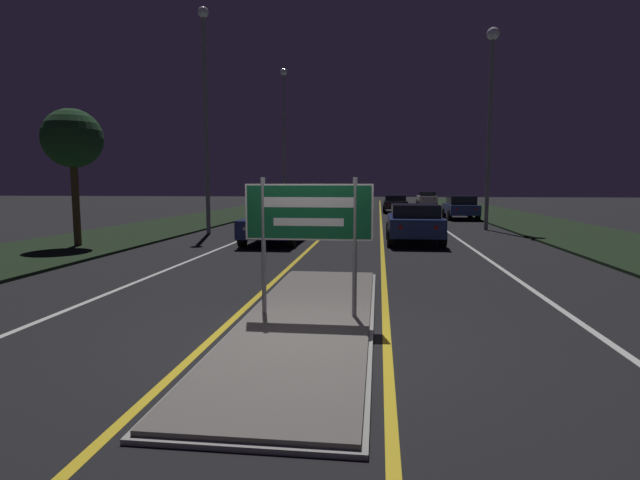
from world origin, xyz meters
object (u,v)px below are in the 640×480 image
car_receding_3 (427,198)px  car_receding_0 (414,222)px  streetlight_left_far (284,122)px  streetlight_left_near (205,100)px  car_approaching_0 (275,222)px  car_approaching_1 (314,209)px  car_receding_2 (395,203)px  car_receding_1 (461,207)px  car_approaching_2 (327,202)px  streetlight_right_near (491,96)px  highway_sign (309,219)px

car_receding_3 → car_receding_0: bearing=-96.1°
streetlight_left_far → streetlight_left_near: bearing=-89.7°
streetlight_left_far → car_approaching_0: 22.35m
car_approaching_1 → car_receding_2: bearing=63.9°
car_approaching_1 → streetlight_left_near: bearing=-115.8°
car_receding_2 → car_receding_3: car_receding_3 is taller
car_receding_1 → car_approaching_0: size_ratio=0.98×
car_approaching_0 → car_approaching_1: size_ratio=0.97×
streetlight_left_near → car_approaching_2: streetlight_left_near is taller
car_receding_2 → car_receding_3: bearing=74.2°
car_approaching_0 → car_approaching_2: bearing=90.1°
streetlight_left_far → car_receding_3: bearing=44.1°
streetlight_left_near → streetlight_right_near: (12.37, 3.36, 0.49)m
streetlight_left_near → car_approaching_1: (3.64, 7.53, -4.97)m
streetlight_left_far → streetlight_right_near: (12.46, -14.85, -0.83)m
car_approaching_2 → streetlight_left_far: bearing=150.0°
streetlight_left_near → car_receding_3: 32.71m
car_receding_2 → car_approaching_2: size_ratio=1.05×
car_receding_3 → car_approaching_2: 16.30m
streetlight_left_far → car_approaching_2: bearing=-30.0°
highway_sign → car_receding_1: size_ratio=0.52×
highway_sign → streetlight_left_near: streetlight_left_near is taller
car_receding_0 → car_receding_2: bearing=90.2°
streetlight_left_near → car_approaching_0: streetlight_left_near is taller
streetlight_left_near → car_approaching_0: (3.55, -2.93, -4.92)m
car_approaching_1 → car_receding_3: bearing=69.4°
streetlight_right_near → car_approaching_0: bearing=-144.5°
car_receding_1 → car_approaching_1: car_receding_1 is taller
car_receding_0 → car_receding_3: size_ratio=0.97×
streetlight_right_near → car_receding_1: (-0.05, 7.19, -5.40)m
car_receding_0 → car_approaching_1: 11.20m
highway_sign → car_receding_0: highway_sign is taller
car_receding_1 → car_approaching_0: bearing=-123.0°
car_approaching_0 → car_receding_3: bearing=75.5°
streetlight_right_near → car_receding_2: streetlight_right_near is taller
car_receding_1 → car_receding_2: size_ratio=0.90×
streetlight_left_far → car_approaching_0: (3.64, -21.15, -6.24)m
streetlight_left_far → car_approaching_1: (3.73, -10.68, -6.28)m
streetlight_left_near → car_receding_1: streetlight_left_near is taller
car_receding_3 → car_approaching_0: 34.02m
car_receding_2 → car_receding_3: (3.52, 12.40, 0.03)m
streetlight_left_far → streetlight_right_near: bearing=-50.0°
streetlight_left_far → streetlight_right_near: streetlight_left_far is taller
streetlight_right_near → car_receding_0: (-3.75, -5.85, -5.39)m
highway_sign → car_approaching_2: highway_sign is taller
highway_sign → car_approaching_0: (-2.71, 10.31, -0.86)m
car_approaching_0 → car_approaching_1: bearing=89.5°
streetlight_right_near → car_approaching_0: streetlight_right_near is taller
highway_sign → car_approaching_1: 20.96m
car_approaching_2 → car_receding_2: bearing=16.2°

